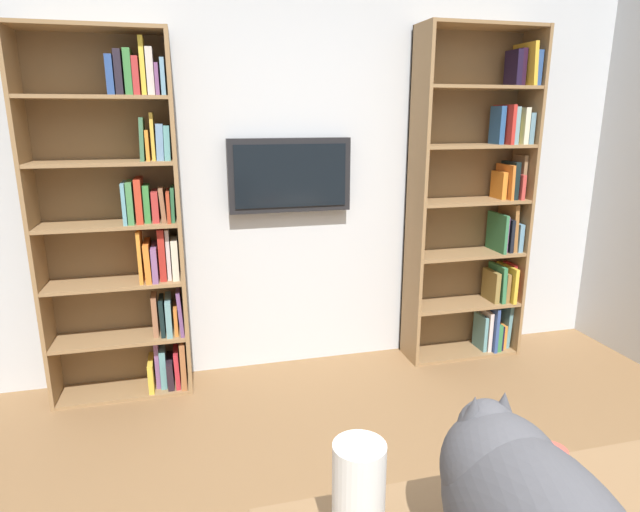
# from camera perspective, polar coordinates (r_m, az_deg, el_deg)

# --- Properties ---
(wall_back) EXTENTS (4.52, 0.06, 2.70)m
(wall_back) POSITION_cam_1_polar(r_m,az_deg,el_deg) (3.36, -2.50, 10.32)
(wall_back) COLOR silver
(wall_back) RESTS_ON ground
(bookshelf_left) EXTENTS (0.79, 0.28, 2.15)m
(bookshelf_left) POSITION_cam_1_polar(r_m,az_deg,el_deg) (3.68, 16.88, 5.35)
(bookshelf_left) COLOR #937047
(bookshelf_left) RESTS_ON ground
(bookshelf_right) EXTENTS (0.78, 0.28, 2.06)m
(bookshelf_right) POSITION_cam_1_polar(r_m,az_deg,el_deg) (3.18, -20.11, 3.23)
(bookshelf_right) COLOR #937047
(bookshelf_right) RESTS_ON ground
(wall_mounted_tv) EXTENTS (0.75, 0.07, 0.45)m
(wall_mounted_tv) POSITION_cam_1_polar(r_m,az_deg,el_deg) (3.27, -3.25, 8.66)
(wall_mounted_tv) COLOR black
(paper_towel_roll) EXTENTS (0.11, 0.11, 0.26)m
(paper_towel_roll) POSITION_cam_1_polar(r_m,az_deg,el_deg) (1.20, 4.16, -24.72)
(paper_towel_roll) COLOR white
(paper_towel_roll) RESTS_ON desk
(coffee_mug) EXTENTS (0.08, 0.08, 0.10)m
(coffee_mug) POSITION_cam_1_polar(r_m,az_deg,el_deg) (1.53, 23.48, -20.06)
(coffee_mug) COLOR #D84C3F
(coffee_mug) RESTS_ON desk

